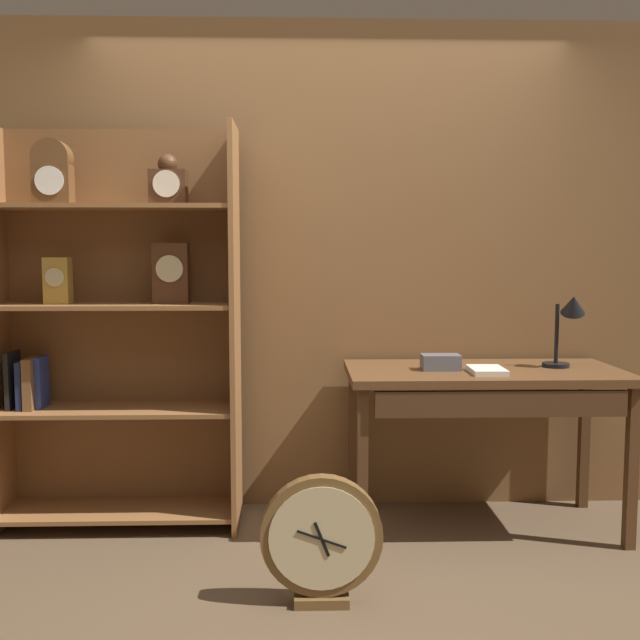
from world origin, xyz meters
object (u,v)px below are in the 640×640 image
object	(u,v)px
bookshelf	(114,324)
workbench	(485,388)
round_clock_large	(322,539)
desk_lamp	(569,319)
open_repair_manual	(487,370)
toolbox_small	(441,362)

from	to	relation	value
bookshelf	workbench	size ratio (longest dim) A/B	1.48
bookshelf	workbench	world-z (taller)	bookshelf
workbench	round_clock_large	bearing A→B (deg)	-137.98
round_clock_large	bookshelf	bearing A→B (deg)	139.00
desk_lamp	open_repair_manual	world-z (taller)	desk_lamp
open_repair_manual	desk_lamp	bearing A→B (deg)	18.27
workbench	round_clock_large	world-z (taller)	workbench
workbench	toolbox_small	distance (m)	0.26
workbench	toolbox_small	bearing A→B (deg)	178.81
toolbox_small	open_repair_manual	distance (m)	0.23
bookshelf	toolbox_small	xyz separation A→B (m)	(1.62, -0.13, -0.18)
bookshelf	desk_lamp	bearing A→B (deg)	-2.29
workbench	toolbox_small	size ratio (longest dim) A/B	7.26
bookshelf	toolbox_small	bearing A→B (deg)	-4.47
bookshelf	round_clock_large	xyz separation A→B (m)	(1.01, -0.88, -0.76)
toolbox_small	round_clock_large	distance (m)	1.13
toolbox_small	open_repair_manual	world-z (taller)	toolbox_small
desk_lamp	toolbox_small	xyz separation A→B (m)	(-0.64, -0.04, -0.21)
toolbox_small	desk_lamp	bearing A→B (deg)	3.25
bookshelf	open_repair_manual	world-z (taller)	bookshelf
desk_lamp	toolbox_small	distance (m)	0.68
workbench	round_clock_large	size ratio (longest dim) A/B	2.60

